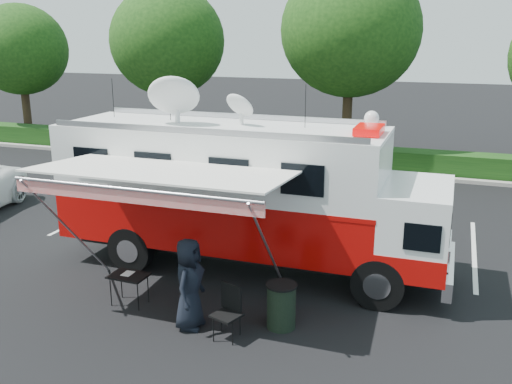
# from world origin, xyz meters

# --- Properties ---
(ground_plane) EXTENTS (120.00, 120.00, 0.00)m
(ground_plane) POSITION_xyz_m (0.00, 0.00, 0.00)
(ground_plane) COLOR black
(ground_plane) RESTS_ON ground
(back_border) EXTENTS (60.00, 6.14, 8.87)m
(back_border) POSITION_xyz_m (1.14, 12.90, 5.00)
(back_border) COLOR #9E998E
(back_border) RESTS_ON ground_plane
(stall_lines) EXTENTS (24.12, 5.50, 0.01)m
(stall_lines) POSITION_xyz_m (-0.50, 3.00, 0.00)
(stall_lines) COLOR silver
(stall_lines) RESTS_ON ground_plane
(command_truck) EXTENTS (9.75, 2.68, 4.68)m
(command_truck) POSITION_xyz_m (-0.08, -0.00, 2.00)
(command_truck) COLOR black
(command_truck) RESTS_ON ground_plane
(awning) EXTENTS (5.32, 2.74, 3.21)m
(awning) POSITION_xyz_m (-0.96, -2.78, 3.02)
(awning) COLOR silver
(awning) RESTS_ON ground_plane
(person) EXTENTS (0.68, 0.98, 1.92)m
(person) POSITION_xyz_m (-0.11, -3.27, 0.00)
(person) COLOR black
(person) RESTS_ON ground_plane
(folding_table) EXTENTS (0.86, 0.62, 0.71)m
(folding_table) POSITION_xyz_m (-1.82, -2.81, 0.66)
(folding_table) COLOR black
(folding_table) RESTS_ON ground_plane
(folding_chair) EXTENTS (0.65, 0.68, 1.07)m
(folding_chair) POSITION_xyz_m (0.78, -3.34, 0.63)
(folding_chair) COLOR black
(folding_chair) RESTS_ON ground_plane
(trash_bin) EXTENTS (0.64, 0.64, 0.96)m
(trash_bin) POSITION_xyz_m (1.66, -2.67, 0.48)
(trash_bin) COLOR black
(trash_bin) RESTS_ON ground_plane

